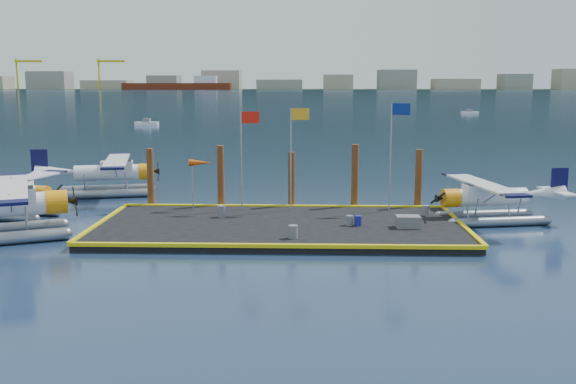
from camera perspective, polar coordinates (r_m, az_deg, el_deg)
name	(u,v)px	position (r m, az deg, el deg)	size (l,w,h in m)	color
ground	(280,230)	(35.69, -0.71, -3.42)	(4000.00, 4000.00, 0.00)	#162844
dock	(280,227)	(35.65, -0.71, -3.11)	(20.00, 10.00, 0.40)	black
dock_bumpers	(280,222)	(35.58, -0.71, -2.66)	(20.25, 10.25, 0.18)	yellow
far_backdrop	(396,83)	(1788.22, 9.57, 9.52)	(3050.00, 2050.00, 810.00)	black
seaplane_a	(3,209)	(36.38, -24.01, -1.40)	(9.73, 10.21, 3.74)	gray
seaplane_b	(10,195)	(42.36, -23.50, -0.27)	(8.17, 8.83, 3.14)	gray
seaplane_c	(112,175)	(48.32, -15.41, 1.49)	(9.03, 9.79, 3.47)	gray
seaplane_d	(487,200)	(39.06, 17.27, -0.66)	(8.19, 8.95, 3.17)	gray
drum_0	(222,211)	(37.38, -5.89, -1.72)	(0.48, 0.48, 0.67)	slate
drum_1	(358,221)	(35.14, 6.24, -2.55)	(0.40, 0.40, 0.56)	navy
drum_2	(349,220)	(35.19, 5.49, -2.53)	(0.39, 0.39, 0.55)	slate
drum_3	(293,232)	(32.11, 0.45, -3.56)	(0.47, 0.47, 0.67)	slate
drum_4	(426,211)	(38.45, 12.17, -1.63)	(0.43, 0.43, 0.60)	slate
crate	(408,222)	(35.10, 10.62, -2.61)	(1.28, 0.85, 0.64)	slate
flagpole_red	(245,145)	(38.90, -3.87, 4.20)	(1.14, 0.08, 6.00)	#9899A0
flagpole_yellow	(294,143)	(38.71, 0.56, 4.37)	(1.14, 0.08, 6.20)	#9899A0
flagpole_blue	(394,141)	(39.03, 9.42, 4.54)	(1.14, 0.08, 6.50)	#9899A0
windsock	(200,164)	(39.39, -7.81, 2.49)	(1.40, 0.44, 3.12)	#9899A0
piling_0	(151,180)	(41.81, -12.11, 1.08)	(0.44, 0.44, 4.00)	#4E2C16
piling_1	(221,178)	(40.95, -5.99, 1.20)	(0.44, 0.44, 4.20)	#4E2C16
piling_2	(292,182)	(40.62, 0.32, 0.90)	(0.44, 0.44, 3.80)	#4E2C16
piling_3	(355,178)	(40.68, 5.96, 1.22)	(0.44, 0.44, 4.30)	#4E2C16
piling_4	(418,181)	(41.19, 11.51, 0.97)	(0.44, 0.44, 4.00)	#4E2C16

